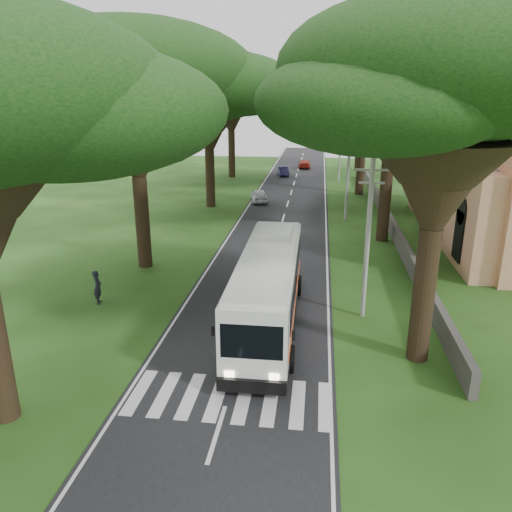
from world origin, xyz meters
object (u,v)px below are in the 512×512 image
pole_near (368,237)px  distant_car_b (283,171)px  pole_far (340,148)px  pedestrian (98,287)px  pole_mid (348,173)px  coach_bus (268,287)px  distant_car_a (259,196)px  distant_car_c (304,164)px

pole_near → distant_car_b: 44.46m
pole_far → pedestrian: (-13.97, -40.14, -3.26)m
pole_mid → coach_bus: 22.16m
coach_bus → distant_car_a: (-3.85, 28.07, -1.30)m
distant_car_a → pedestrian: bearing=64.7°
distant_car_b → distant_car_c: (2.61, 7.49, 0.03)m
distant_car_a → distant_car_b: bearing=-107.6°
pole_far → pole_mid: bearing=-90.0°
pole_mid → distant_car_a: 11.26m
pole_far → distant_car_c: 12.65m
pole_near → distant_car_c: 51.54m
pedestrian → distant_car_b: bearing=-28.5°
pole_near → distant_car_c: (-4.70, 51.20, -3.53)m
distant_car_b → pole_near: bearing=-92.1°
pole_mid → distant_car_a: pole_mid is taller
pole_far → pedestrian: size_ratio=4.33×
pole_near → distant_car_c: pole_near is taller
pole_near → pole_mid: size_ratio=1.00×
pole_near → distant_car_b: pole_near is taller
coach_bus → distant_car_b: 45.37m
pole_far → distant_car_c: (-4.70, 11.20, -3.53)m
distant_car_c → distant_car_a: bearing=79.1°
pole_near → coach_bus: pole_near is taller
coach_bus → pedestrian: (-9.32, 1.42, -1.06)m
pole_mid → distant_car_c: size_ratio=1.86×
pole_mid → distant_car_c: 31.75m
distant_car_b → distant_car_c: bearing=59.2°
coach_bus → distant_car_c: size_ratio=2.91×
pole_mid → distant_car_a: size_ratio=2.08×
pole_mid → distant_car_b: bearing=107.1°
pole_near → pole_far: (0.00, 40.00, 0.00)m
distant_car_b → pole_far: bearing=-38.5°
coach_bus → pole_far: bearing=83.3°
distant_car_c → pedestrian: size_ratio=2.33×
pole_near → coach_bus: (-4.65, -1.56, -2.20)m
coach_bus → distant_car_a: 28.36m
pole_mid → distant_car_c: bearing=98.6°
pole_mid → pole_far: bearing=90.0°
pole_near → pedestrian: size_ratio=4.33×
pole_mid → coach_bus: bearing=-102.2°
pole_far → distant_car_c: size_ratio=1.86×
distant_car_c → pedestrian: (-9.27, -51.34, 0.27)m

